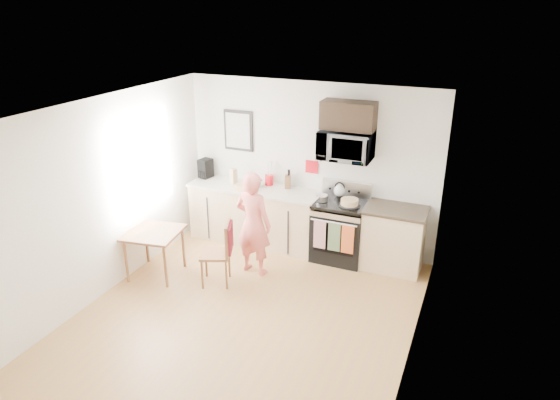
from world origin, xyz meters
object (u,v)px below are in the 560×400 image
at_px(range, 340,232).
at_px(person, 253,224).
at_px(dining_table, 154,237).
at_px(chair, 224,245).
at_px(microwave, 346,145).
at_px(cake, 349,203).

xyz_separation_m(range, person, (-1.02, -0.87, 0.32)).
distance_m(dining_table, chair, 1.05).
bearing_deg(person, chair, 70.03).
distance_m(range, microwave, 1.33).
xyz_separation_m(microwave, dining_table, (-2.28, -1.60, -1.16)).
height_order(microwave, chair, microwave).
xyz_separation_m(range, chair, (-1.24, -1.32, 0.16)).
relative_size(microwave, dining_table, 1.06).
xyz_separation_m(microwave, cake, (0.15, -0.20, -0.79)).
height_order(microwave, dining_table, microwave).
distance_m(microwave, chair, 2.22).
bearing_deg(chair, person, 41.65).
bearing_deg(chair, dining_table, 167.66).
distance_m(microwave, dining_table, 3.02).
relative_size(range, cake, 3.77).
bearing_deg(chair, range, 25.03).
height_order(person, dining_table, person).
bearing_deg(range, person, -139.41).
bearing_deg(person, microwave, -129.50).
height_order(range, microwave, microwave).
xyz_separation_m(microwave, chair, (-1.24, -1.43, -1.17)).
bearing_deg(cake, range, 146.40).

